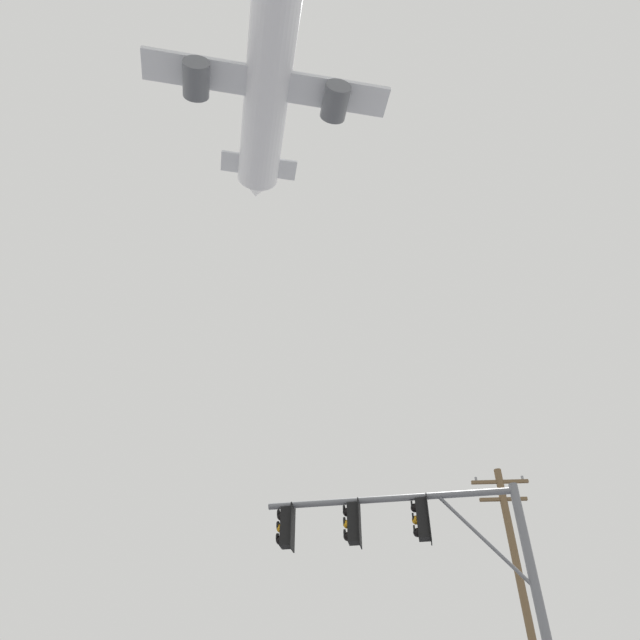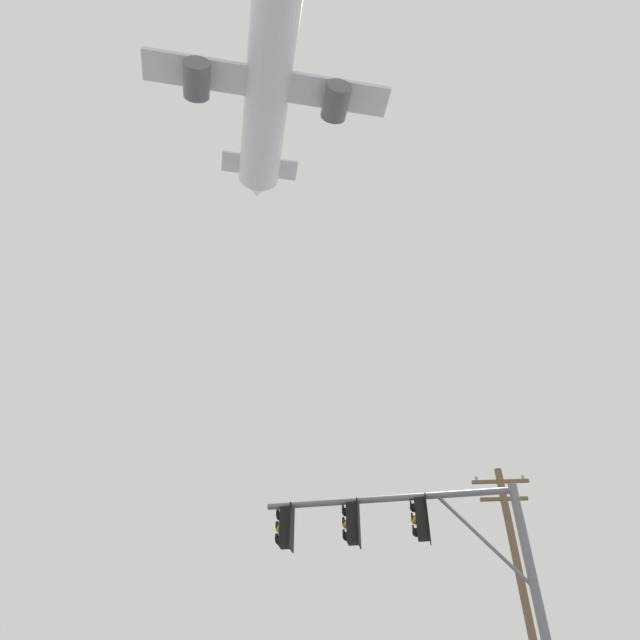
# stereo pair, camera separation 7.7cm
# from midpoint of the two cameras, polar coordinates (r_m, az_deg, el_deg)

# --- Properties ---
(signal_pole_near) EXTENTS (5.81, 0.89, 6.35)m
(signal_pole_near) POSITION_cam_midpoint_polar(r_m,az_deg,el_deg) (13.65, 9.87, -22.09)
(signal_pole_near) COLOR slate
(signal_pole_near) RESTS_ON ground
(utility_pole) EXTENTS (2.20, 0.28, 10.64)m
(utility_pole) POSITION_cam_midpoint_polar(r_m,az_deg,el_deg) (22.97, 19.76, -25.44)
(utility_pole) COLOR brown
(utility_pole) RESTS_ON ground
(airplane) EXTENTS (22.89, 29.63, 8.11)m
(airplane) POSITION_cam_midpoint_polar(r_m,az_deg,el_deg) (57.71, -5.17, 23.34)
(airplane) COLOR white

